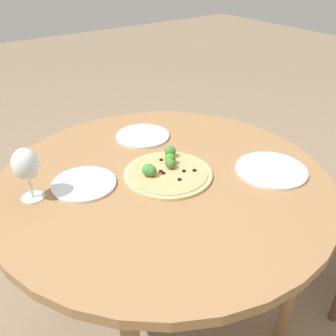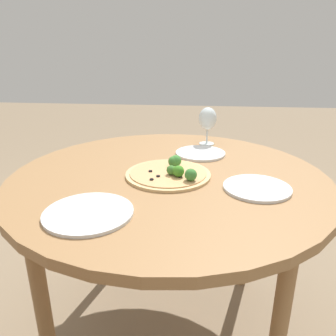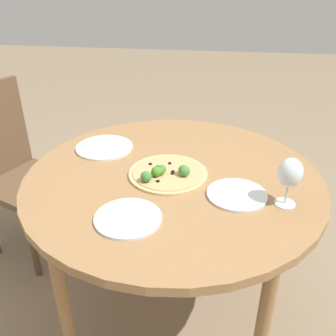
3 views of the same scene
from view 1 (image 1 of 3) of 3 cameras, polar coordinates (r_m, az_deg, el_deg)
name	(u,v)px [view 1 (image 1 of 3)]	position (r m, az deg, el deg)	size (l,w,h in m)	color
ground_plane	(164,318)	(1.84, -0.54, -21.95)	(12.00, 12.00, 0.00)	#847056
dining_table	(164,193)	(1.35, -0.69, -3.88)	(1.17, 1.17, 0.77)	olive
pizza	(167,171)	(1.32, -0.20, -0.49)	(0.31, 0.31, 0.06)	tan
wine_glass	(26,165)	(1.22, -20.87, 0.38)	(0.08, 0.08, 0.18)	silver
plate_near	(143,136)	(1.58, -3.87, 4.90)	(0.22, 0.22, 0.01)	silver
plate_far	(271,170)	(1.39, 15.44, -0.28)	(0.25, 0.25, 0.01)	silver
plate_side	(84,184)	(1.29, -12.69, -2.37)	(0.22, 0.22, 0.01)	silver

